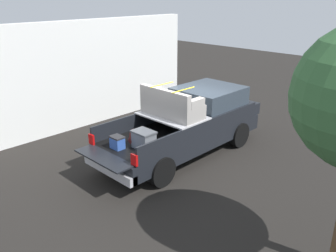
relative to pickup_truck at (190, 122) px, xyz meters
name	(u,v)px	position (x,y,z in m)	size (l,w,h in m)	color
ground_plane	(182,154)	(-0.38, 0.00, -0.97)	(40.00, 40.00, 0.00)	black
pickup_truck	(190,122)	(0.00, 0.00, 0.00)	(6.05, 2.06, 2.23)	black
building_facade	(74,76)	(-1.28, 4.44, 0.94)	(10.42, 0.36, 3.82)	white
trash_can	(194,95)	(3.63, 2.98, -0.47)	(0.60, 0.60, 0.98)	#3F4C66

